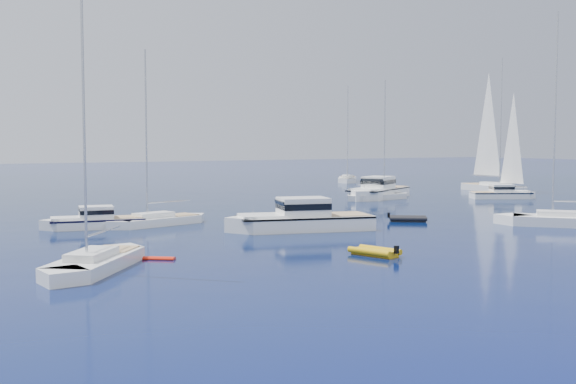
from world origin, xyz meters
The scene contains 14 objects.
ground centered at (0.00, 0.00, 0.00)m, with size 400.00×400.00×0.00m, color #081251.
motor_cruiser_centre centered at (-3.11, 15.65, 0.00)m, with size 3.71×12.14×3.19m, color white, non-canonical shape.
motor_cruiser_far_r centered at (33.24, 29.27, 0.00)m, with size 2.53×8.27×2.17m, color white, non-canonical shape.
motor_cruiser_far_l centered at (-16.36, 24.73, 0.00)m, with size 2.59×8.45×2.22m, color white, non-canonical shape.
motor_cruiser_distant centered at (20.67, 37.21, 0.00)m, with size 3.87×12.64×3.32m, color white, non-canonical shape.
sailboat_fore centered at (-20.90, 6.95, 0.00)m, with size 2.76×10.61×15.59m, color silver, non-canonical shape.
sailboat_mid_r centered at (16.83, 7.19, 0.00)m, with size 3.12×12.00×17.64m, color white, non-canonical shape.
sailboat_mid_l centered at (-11.35, 24.26, 0.00)m, with size 2.56×9.87×14.50m, color white, non-canonical shape.
sailboat_centre centered at (19.43, 35.47, 0.00)m, with size 2.55×9.82×14.44m, color silver, non-canonical shape.
sailboat_sails_r centered at (41.75, 39.02, 0.00)m, with size 3.30×12.69×18.65m, color white, non-canonical shape.
sailboat_sails_far centered at (37.48, 67.56, 0.00)m, with size 2.94×11.32×16.64m, color white, non-canonical shape.
tender_yellow centered at (-5.38, 3.28, 0.00)m, with size 1.75×3.10×0.95m, color #C99A0B, non-canonical shape.
tender_grey_near centered at (7.89, 16.19, 0.00)m, with size 1.83×3.26×0.95m, color black, non-canonical shape.
kayak_orange centered at (-17.56, 8.82, 0.00)m, with size 0.56×3.44×0.30m, color red, non-canonical shape.
Camera 1 is at (-30.31, -29.60, 6.71)m, focal length 43.59 mm.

